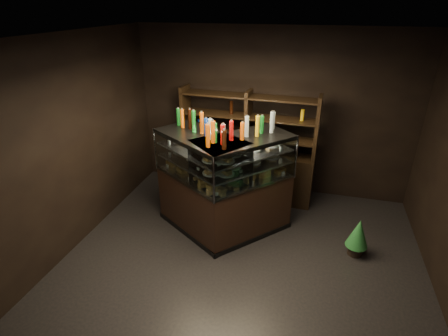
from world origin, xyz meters
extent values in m
plane|color=black|center=(0.00, 0.00, 0.00)|extent=(5.00, 5.00, 0.00)
cube|color=black|center=(0.00, 2.50, 1.50)|extent=(5.00, 0.02, 3.00)
cube|color=black|center=(-2.50, 0.00, 1.50)|extent=(0.02, 5.00, 3.00)
cube|color=black|center=(0.00, 0.00, 3.00)|extent=(5.00, 5.00, 0.02)
cube|color=black|center=(-0.18, 0.91, 0.47)|extent=(1.49, 1.54, 0.93)
cube|color=black|center=(-0.18, 0.91, 0.04)|extent=(1.53, 1.58, 0.08)
cube|color=black|center=(-0.18, 0.91, 1.56)|extent=(1.49, 1.54, 0.06)
cube|color=silver|center=(-0.18, 0.91, 0.94)|extent=(1.41, 1.46, 0.02)
cube|color=silver|center=(-0.18, 0.91, 1.16)|extent=(1.41, 1.46, 0.02)
cube|color=silver|center=(-0.18, 0.91, 1.36)|extent=(1.41, 1.46, 0.02)
cube|color=white|center=(0.10, 0.66, 1.26)|extent=(0.96, 1.06, 0.66)
cylinder|color=silver|center=(0.57, 1.20, 1.26)|extent=(0.03, 0.03, 0.68)
cylinder|color=silver|center=(-0.39, 0.14, 1.26)|extent=(0.03, 0.03, 0.68)
cube|color=black|center=(-0.79, 0.83, 0.47)|extent=(1.58, 1.38, 0.93)
cube|color=black|center=(-0.79, 0.83, 0.04)|extent=(1.63, 1.42, 0.08)
cube|color=black|center=(-0.79, 0.83, 1.56)|extent=(1.58, 1.38, 0.06)
cube|color=silver|center=(-0.79, 0.83, 0.94)|extent=(1.51, 1.30, 0.02)
cube|color=silver|center=(-0.79, 0.83, 1.16)|extent=(1.51, 1.30, 0.02)
cube|color=silver|center=(-0.79, 0.83, 1.36)|extent=(1.51, 1.30, 0.02)
cube|color=white|center=(-0.99, 0.53, 1.26)|extent=(1.20, 0.79, 0.66)
cylinder|color=silver|center=(-0.39, 0.14, 1.26)|extent=(0.03, 0.03, 0.68)
cylinder|color=silver|center=(-1.58, 0.93, 1.26)|extent=(0.03, 0.03, 0.68)
cube|color=#C19645|center=(-0.55, 0.44, 0.98)|extent=(0.19, 0.19, 0.06)
cube|color=#C19645|center=(-0.35, 0.66, 0.98)|extent=(0.19, 0.19, 0.06)
cube|color=#C19645|center=(-0.15, 0.89, 0.98)|extent=(0.19, 0.19, 0.06)
cube|color=#C19645|center=(0.05, 1.11, 0.98)|extent=(0.19, 0.19, 0.06)
cube|color=#C19645|center=(0.25, 1.33, 0.98)|extent=(0.19, 0.19, 0.06)
cylinder|color=white|center=(-0.54, 0.51, 1.18)|extent=(0.24, 0.24, 0.02)
cube|color=#C19645|center=(-0.54, 0.51, 1.21)|extent=(0.18, 0.18, 0.05)
cylinder|color=white|center=(-0.30, 0.78, 1.18)|extent=(0.24, 0.24, 0.02)
cube|color=#C19645|center=(-0.30, 0.78, 1.21)|extent=(0.18, 0.18, 0.05)
cylinder|color=white|center=(-0.05, 1.04, 1.18)|extent=(0.24, 0.24, 0.02)
cube|color=#C19645|center=(-0.05, 1.04, 1.21)|extent=(0.18, 0.18, 0.05)
cylinder|color=white|center=(0.19, 1.31, 1.18)|extent=(0.24, 0.24, 0.02)
cube|color=#C19645|center=(0.19, 1.31, 1.21)|extent=(0.18, 0.18, 0.05)
cylinder|color=white|center=(-0.54, 0.51, 1.38)|extent=(0.24, 0.24, 0.02)
cube|color=#C19645|center=(-0.54, 0.51, 1.41)|extent=(0.18, 0.18, 0.05)
cylinder|color=white|center=(-0.30, 0.78, 1.38)|extent=(0.24, 0.24, 0.02)
cube|color=#C19645|center=(-0.30, 0.78, 1.41)|extent=(0.18, 0.18, 0.05)
cylinder|color=white|center=(-0.05, 1.04, 1.38)|extent=(0.24, 0.24, 0.02)
cube|color=#C19645|center=(-0.05, 1.04, 1.41)|extent=(0.18, 0.18, 0.05)
cylinder|color=white|center=(0.19, 1.31, 1.38)|extent=(0.24, 0.24, 0.02)
cube|color=#C19645|center=(0.19, 1.31, 1.41)|extent=(0.18, 0.18, 0.05)
cube|color=#C19645|center=(-1.31, 1.13, 0.98)|extent=(0.20, 0.17, 0.06)
cube|color=#C19645|center=(-1.06, 0.97, 0.98)|extent=(0.20, 0.17, 0.06)
cube|color=#C19645|center=(-0.81, 0.80, 0.98)|extent=(0.20, 0.17, 0.06)
cube|color=#C19645|center=(-0.56, 0.64, 0.98)|extent=(0.20, 0.17, 0.06)
cube|color=#C19645|center=(-0.31, 0.47, 0.98)|extent=(0.20, 0.17, 0.06)
cylinder|color=white|center=(-1.24, 1.13, 1.18)|extent=(0.24, 0.24, 0.02)
cube|color=#C19645|center=(-1.24, 1.13, 1.21)|extent=(0.19, 0.16, 0.05)
cylinder|color=white|center=(-0.94, 0.93, 1.18)|extent=(0.24, 0.24, 0.02)
cube|color=#C19645|center=(-0.94, 0.93, 1.21)|extent=(0.19, 0.16, 0.05)
cylinder|color=white|center=(-0.64, 0.73, 1.18)|extent=(0.24, 0.24, 0.02)
cube|color=#C19645|center=(-0.64, 0.73, 1.21)|extent=(0.19, 0.16, 0.05)
cylinder|color=white|center=(-0.34, 0.53, 1.18)|extent=(0.24, 0.24, 0.02)
cube|color=#C19645|center=(-0.34, 0.53, 1.21)|extent=(0.19, 0.16, 0.05)
cylinder|color=white|center=(-1.24, 1.13, 1.38)|extent=(0.24, 0.24, 0.02)
cube|color=#C19645|center=(-1.24, 1.13, 1.41)|extent=(0.19, 0.16, 0.05)
cylinder|color=white|center=(-0.94, 0.93, 1.38)|extent=(0.24, 0.24, 0.02)
cube|color=#C19645|center=(-0.94, 0.93, 1.41)|extent=(0.19, 0.16, 0.05)
cylinder|color=white|center=(-0.64, 0.73, 1.38)|extent=(0.24, 0.24, 0.02)
cube|color=#C19645|center=(-0.64, 0.73, 1.41)|extent=(0.19, 0.16, 0.05)
cylinder|color=white|center=(-0.34, 0.53, 1.38)|extent=(0.24, 0.24, 0.02)
cube|color=#C19645|center=(-0.34, 0.53, 1.41)|extent=(0.19, 0.16, 0.05)
cylinder|color=yellow|center=(-0.58, 0.47, 1.73)|extent=(0.06, 0.06, 0.28)
cylinder|color=silver|center=(-0.58, 0.47, 1.88)|extent=(0.03, 0.03, 0.02)
cylinder|color=#D8590A|center=(-0.49, 0.56, 1.73)|extent=(0.06, 0.06, 0.28)
cylinder|color=silver|center=(-0.49, 0.56, 1.88)|extent=(0.03, 0.03, 0.02)
cylinder|color=#0F38B2|center=(-0.40, 0.66, 1.73)|extent=(0.06, 0.06, 0.28)
cylinder|color=silver|center=(-0.40, 0.66, 1.88)|extent=(0.03, 0.03, 0.02)
cylinder|color=#147223|center=(-0.31, 0.76, 1.73)|extent=(0.06, 0.06, 0.28)
cylinder|color=silver|center=(-0.31, 0.76, 1.88)|extent=(0.03, 0.03, 0.02)
cylinder|color=silver|center=(-0.22, 0.86, 1.73)|extent=(0.06, 0.06, 0.28)
cylinder|color=silver|center=(-0.22, 0.86, 1.88)|extent=(0.03, 0.03, 0.02)
cylinder|color=black|center=(-0.13, 0.96, 1.73)|extent=(0.06, 0.06, 0.28)
cylinder|color=silver|center=(-0.13, 0.96, 1.88)|extent=(0.03, 0.03, 0.02)
cylinder|color=#B20C0A|center=(-0.04, 1.06, 1.73)|extent=(0.06, 0.06, 0.28)
cylinder|color=silver|center=(-0.04, 1.06, 1.88)|extent=(0.03, 0.03, 0.02)
cylinder|color=yellow|center=(0.05, 1.16, 1.73)|extent=(0.06, 0.06, 0.28)
cylinder|color=silver|center=(0.05, 1.16, 1.88)|extent=(0.03, 0.03, 0.02)
cylinder|color=#D8590A|center=(0.14, 1.26, 1.73)|extent=(0.06, 0.06, 0.28)
cylinder|color=silver|center=(0.14, 1.26, 1.88)|extent=(0.03, 0.03, 0.02)
cylinder|color=#0F38B2|center=(0.23, 1.35, 1.73)|extent=(0.06, 0.06, 0.28)
cylinder|color=silver|center=(0.23, 1.35, 1.88)|extent=(0.03, 0.03, 0.02)
cylinder|color=yellow|center=(-1.29, 1.16, 1.73)|extent=(0.06, 0.06, 0.28)
cylinder|color=silver|center=(-1.29, 1.16, 1.88)|extent=(0.03, 0.03, 0.02)
cylinder|color=#D8590A|center=(-1.18, 1.09, 1.73)|extent=(0.06, 0.06, 0.28)
cylinder|color=silver|center=(-1.18, 1.09, 1.88)|extent=(0.03, 0.03, 0.02)
cylinder|color=#0F38B2|center=(-1.07, 1.02, 1.73)|extent=(0.06, 0.06, 0.28)
cylinder|color=silver|center=(-1.07, 1.02, 1.88)|extent=(0.03, 0.03, 0.02)
cylinder|color=#147223|center=(-0.96, 0.94, 1.73)|extent=(0.06, 0.06, 0.28)
cylinder|color=silver|center=(-0.96, 0.94, 1.88)|extent=(0.03, 0.03, 0.02)
cylinder|color=silver|center=(-0.85, 0.87, 1.73)|extent=(0.06, 0.06, 0.28)
cylinder|color=silver|center=(-0.85, 0.87, 1.88)|extent=(0.03, 0.03, 0.02)
cylinder|color=black|center=(-0.73, 0.80, 1.73)|extent=(0.06, 0.06, 0.28)
cylinder|color=silver|center=(-0.73, 0.80, 1.88)|extent=(0.03, 0.03, 0.02)
cylinder|color=#B20C0A|center=(-0.62, 0.72, 1.73)|extent=(0.06, 0.06, 0.28)
cylinder|color=silver|center=(-0.62, 0.72, 1.88)|extent=(0.03, 0.03, 0.02)
cylinder|color=yellow|center=(-0.51, 0.65, 1.73)|extent=(0.06, 0.06, 0.28)
cylinder|color=silver|center=(-0.51, 0.65, 1.88)|extent=(0.03, 0.03, 0.02)
cylinder|color=#D8590A|center=(-0.40, 0.58, 1.73)|extent=(0.06, 0.06, 0.28)
cylinder|color=silver|center=(-0.40, 0.58, 1.88)|extent=(0.03, 0.03, 0.02)
cylinder|color=#0F38B2|center=(-0.29, 0.50, 1.73)|extent=(0.06, 0.06, 0.28)
cylinder|color=silver|center=(-0.29, 0.50, 1.88)|extent=(0.03, 0.03, 0.02)
cylinder|color=black|center=(1.55, 0.77, 0.08)|extent=(0.21, 0.21, 0.16)
cone|color=#1B6025|center=(1.55, 0.77, 0.37)|extent=(0.31, 0.31, 0.43)
cone|color=#1B6025|center=(1.55, 0.77, 0.52)|extent=(0.24, 0.24, 0.30)
cube|color=black|center=(-0.34, 2.05, 0.45)|extent=(2.41, 0.52, 0.90)
cube|color=black|center=(-1.51, 2.10, 1.45)|extent=(0.08, 0.38, 1.10)
cube|color=black|center=(-0.34, 2.05, 1.45)|extent=(0.08, 0.38, 1.10)
cube|color=black|center=(0.82, 2.00, 1.45)|extent=(0.08, 0.38, 1.10)
cube|color=black|center=(-0.34, 2.05, 1.20)|extent=(2.36, 0.48, 0.03)
cube|color=black|center=(-0.34, 2.05, 1.55)|extent=(2.36, 0.48, 0.03)
cube|color=black|center=(-0.34, 2.05, 1.90)|extent=(2.36, 0.48, 0.03)
cylinder|color=yellow|center=(-1.25, 2.09, 1.32)|extent=(0.06, 0.06, 0.22)
cylinder|color=#D8590A|center=(-0.65, 2.06, 1.32)|extent=(0.06, 0.06, 0.22)
cylinder|color=#0F38B2|center=(-0.04, 2.04, 1.32)|extent=(0.06, 0.06, 0.22)
cylinder|color=#147223|center=(0.57, 2.01, 1.32)|extent=(0.06, 0.06, 0.22)
camera|label=1|loc=(0.78, -3.65, 3.35)|focal=28.00mm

